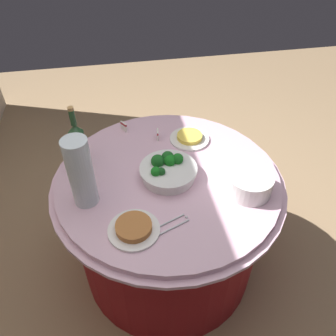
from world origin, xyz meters
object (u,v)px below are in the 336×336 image
object	(u,v)px
broccoli_bowl	(167,170)
food_plate_peanuts	(134,228)
decorative_fruit_vase	(81,174)
label_placard_mid	(158,134)
wine_bottle	(78,144)
serving_tongs	(172,224)
plate_stack	(249,183)
label_placard_front	(124,126)
food_plate_fried_egg	(190,138)

from	to	relation	value
broccoli_bowl	food_plate_peanuts	bearing A→B (deg)	146.99
decorative_fruit_vase	label_placard_mid	distance (m)	0.58
wine_bottle	label_placard_mid	bearing A→B (deg)	-71.06
serving_tongs	food_plate_peanuts	world-z (taller)	food_plate_peanuts
plate_stack	wine_bottle	world-z (taller)	wine_bottle
wine_bottle	label_placard_front	distance (m)	0.36
plate_stack	food_plate_peanuts	bearing A→B (deg)	103.51
decorative_fruit_vase	food_plate_fried_egg	bearing A→B (deg)	-57.44
food_plate_peanuts	food_plate_fried_egg	bearing A→B (deg)	-33.12
decorative_fruit_vase	serving_tongs	world-z (taller)	decorative_fruit_vase
plate_stack	food_plate_fried_egg	bearing A→B (deg)	21.83
broccoli_bowl	food_plate_fried_egg	bearing A→B (deg)	-33.24
food_plate_peanuts	wine_bottle	bearing A→B (deg)	24.10
plate_stack	food_plate_peanuts	world-z (taller)	plate_stack
broccoli_bowl	decorative_fruit_vase	world-z (taller)	decorative_fruit_vase
food_plate_fried_egg	plate_stack	bearing A→B (deg)	-158.17
wine_bottle	food_plate_peanuts	bearing A→B (deg)	-155.90
serving_tongs	wine_bottle	bearing A→B (deg)	38.41
serving_tongs	food_plate_fried_egg	bearing A→B (deg)	-20.28
serving_tongs	broccoli_bowl	bearing A→B (deg)	-6.47
food_plate_fried_egg	label_placard_mid	distance (m)	0.18
label_placard_front	food_plate_peanuts	bearing A→B (deg)	178.20
decorative_fruit_vase	label_placard_front	distance (m)	0.57
plate_stack	serving_tongs	xyz separation A→B (m)	(-0.13, 0.39, -0.05)
wine_bottle	serving_tongs	xyz separation A→B (m)	(-0.47, -0.37, -0.12)
label_placard_front	label_placard_mid	distance (m)	0.21
decorative_fruit_vase	food_plate_fried_egg	distance (m)	0.69
label_placard_mid	label_placard_front	bearing A→B (deg)	58.13
broccoli_bowl	decorative_fruit_vase	bearing A→B (deg)	103.13
food_plate_fried_egg	label_placard_front	world-z (taller)	label_placard_front
food_plate_peanuts	label_placard_front	xyz separation A→B (m)	(0.73, -0.02, 0.01)
plate_stack	wine_bottle	size ratio (longest dim) A/B	0.62
plate_stack	serving_tongs	size ratio (longest dim) A/B	1.27
serving_tongs	food_plate_peanuts	distance (m)	0.16
broccoli_bowl	decorative_fruit_vase	size ratio (longest dim) A/B	0.82
plate_stack	food_plate_peanuts	size ratio (longest dim) A/B	0.95
label_placard_front	serving_tongs	bearing A→B (deg)	-169.13
broccoli_bowl	serving_tongs	distance (m)	0.31
serving_tongs	food_plate_peanuts	bearing A→B (deg)	90.41
decorative_fruit_vase	label_placard_mid	bearing A→B (deg)	-44.43
food_plate_peanuts	label_placard_front	distance (m)	0.73
broccoli_bowl	label_placard_mid	xyz separation A→B (m)	(0.31, -0.01, -0.01)
plate_stack	wine_bottle	xyz separation A→B (m)	(0.34, 0.76, 0.08)
wine_bottle	label_placard_mid	distance (m)	0.45
label_placard_front	broccoli_bowl	bearing A→B (deg)	-157.78
plate_stack	food_plate_fried_egg	world-z (taller)	plate_stack
food_plate_peanuts	label_placard_front	world-z (taller)	label_placard_front
food_plate_fried_egg	label_placard_mid	xyz separation A→B (m)	(0.04, 0.17, 0.02)
broccoli_bowl	food_plate_fried_egg	distance (m)	0.33
decorative_fruit_vase	label_placard_front	bearing A→B (deg)	-22.54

